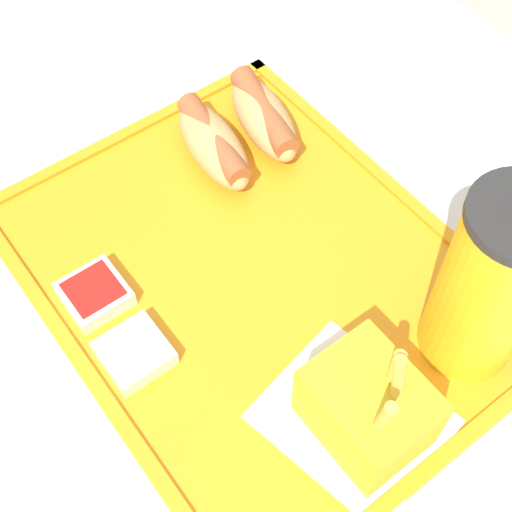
# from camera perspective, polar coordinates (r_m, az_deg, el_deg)

# --- Properties ---
(ground_plane) EXTENTS (8.00, 8.00, 0.00)m
(ground_plane) POSITION_cam_1_polar(r_m,az_deg,el_deg) (1.28, -1.03, -18.31)
(ground_plane) COLOR #ADA393
(dining_table) EXTENTS (1.28, 0.87, 0.70)m
(dining_table) POSITION_cam_1_polar(r_m,az_deg,el_deg) (0.95, -1.35, -12.52)
(dining_table) COLOR beige
(dining_table) RESTS_ON ground_plane
(food_tray) EXTENTS (0.43, 0.34, 0.01)m
(food_tray) POSITION_cam_1_polar(r_m,az_deg,el_deg) (0.62, 0.00, -1.79)
(food_tray) COLOR orange
(food_tray) RESTS_ON dining_table
(paper_napkin) EXTENTS (0.15, 0.13, 0.00)m
(paper_napkin) POSITION_cam_1_polar(r_m,az_deg,el_deg) (0.56, 7.77, -12.77)
(paper_napkin) COLOR white
(paper_napkin) RESTS_ON food_tray
(soda_cup) EXTENTS (0.08, 0.08, 0.20)m
(soda_cup) POSITION_cam_1_polar(r_m,az_deg,el_deg) (0.54, 18.33, -2.22)
(soda_cup) COLOR gold
(soda_cup) RESTS_ON food_tray
(hot_dog_far) EXTENTS (0.13, 0.07, 0.04)m
(hot_dog_far) POSITION_cam_1_polar(r_m,az_deg,el_deg) (0.71, 0.62, 11.12)
(hot_dog_far) COLOR tan
(hot_dog_far) RESTS_ON food_tray
(hot_dog_near) EXTENTS (0.13, 0.06, 0.04)m
(hot_dog_near) POSITION_cam_1_polar(r_m,az_deg,el_deg) (0.68, -3.42, 8.96)
(hot_dog_near) COLOR tan
(hot_dog_near) RESTS_ON food_tray
(fries_carton) EXTENTS (0.09, 0.07, 0.11)m
(fries_carton) POSITION_cam_1_polar(r_m,az_deg,el_deg) (0.53, 8.98, -11.91)
(fries_carton) COLOR gold
(fries_carton) RESTS_ON food_tray
(sauce_cup_mayo) EXTENTS (0.05, 0.05, 0.02)m
(sauce_cup_mayo) POSITION_cam_1_polar(r_m,az_deg,el_deg) (0.58, -9.70, -7.62)
(sauce_cup_mayo) COLOR silver
(sauce_cup_mayo) RESTS_ON food_tray
(sauce_cup_ketchup) EXTENTS (0.05, 0.05, 0.02)m
(sauce_cup_ketchup) POSITION_cam_1_polar(r_m,az_deg,el_deg) (0.61, -12.79, -2.94)
(sauce_cup_ketchup) COLOR silver
(sauce_cup_ketchup) RESTS_ON food_tray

